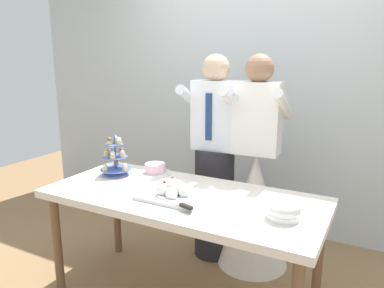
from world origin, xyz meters
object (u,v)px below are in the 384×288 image
dessert_table (182,205)px  person_bride (254,195)px  person_groom (214,169)px  cupcake_stand (115,159)px  plate_stack (284,211)px  round_cake (155,169)px  main_cake_tray (174,192)px

dessert_table → person_bride: 0.74m
person_groom → cupcake_stand: bearing=-134.9°
cupcake_stand → plate_stack: bearing=-7.5°
person_groom → round_cake: bearing=-128.3°
cupcake_stand → round_cake: (0.24, 0.16, -0.09)m
round_cake → plate_stack: bearing=-17.6°
dessert_table → person_bride: (0.26, 0.69, -0.12)m
dessert_table → plate_stack: plate_stack is taller
round_cake → dessert_table: bearing=-35.6°
round_cake → person_bride: bearing=32.0°
cupcake_stand → person_groom: 0.80m
main_cake_tray → person_groom: (-0.06, 0.75, -0.07)m
main_cake_tray → person_groom: 0.75m
plate_stack → person_groom: size_ratio=0.11×
round_cake → person_groom: 0.51m
dessert_table → person_groom: bearing=96.8°
main_cake_tray → person_bride: (0.28, 0.76, -0.23)m
person_groom → person_bride: size_ratio=1.00×
cupcake_stand → round_cake: size_ratio=1.27×
main_cake_tray → person_bride: bearing=70.0°
plate_stack → person_groom: bearing=135.8°
round_cake → person_bride: person_bride is taller
dessert_table → cupcake_stand: bearing=169.7°
dessert_table → round_cake: round_cake is taller
main_cake_tray → round_cake: bearing=136.4°
main_cake_tray → plate_stack: (0.69, 0.02, 0.01)m
round_cake → person_bride: size_ratio=0.14×
person_groom → person_bride: (0.34, 0.01, -0.16)m
main_cake_tray → person_bride: size_ratio=0.26×
dessert_table → plate_stack: 0.68m
cupcake_stand → dessert_table: bearing=-10.3°
plate_stack → cupcake_stand: bearing=172.5°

